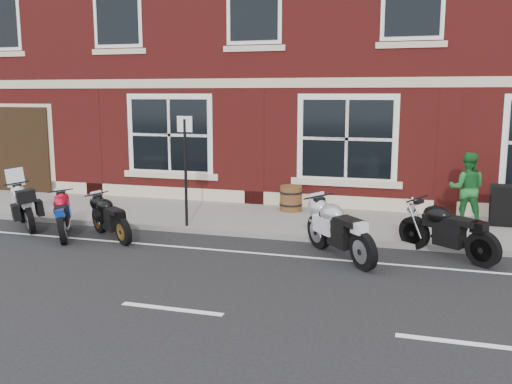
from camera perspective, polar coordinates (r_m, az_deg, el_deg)
ground at (r=11.28m, az=-1.95°, el=-6.27°), size 80.00×80.00×0.00m
sidewalk at (r=14.05m, az=1.95°, el=-2.79°), size 30.00×3.00×0.12m
kerb at (r=12.57m, az=0.12°, el=-4.30°), size 30.00×0.16×0.12m
pub_building at (r=21.25m, az=7.43°, el=17.52°), size 24.00×12.00×12.00m
moto_touring_silver at (r=14.50m, az=-22.04°, el=-1.14°), size 1.57×1.51×1.35m
moto_sport_red at (r=13.28m, az=-18.57°, el=-2.08°), size 1.15×1.71×0.88m
moto_sport_black at (r=12.80m, az=-14.29°, el=-2.35°), size 1.60×1.25×0.86m
moto_sport_silver at (r=11.04m, az=8.41°, el=-3.55°), size 1.59×1.85×1.03m
moto_naked_black at (r=11.57m, az=18.51°, el=-3.43°), size 1.85×1.45×1.00m
pedestrian_right at (r=14.04m, az=20.33°, el=0.33°), size 0.84×0.66×1.68m
a_board_sign at (r=14.17m, az=23.51°, el=-1.28°), size 0.58×0.39×0.96m
barrel_planter at (r=14.77m, az=3.52°, el=-0.63°), size 0.59×0.59×0.66m
parking_sign at (r=13.00m, az=-7.07°, el=2.87°), size 0.36×0.07×2.51m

